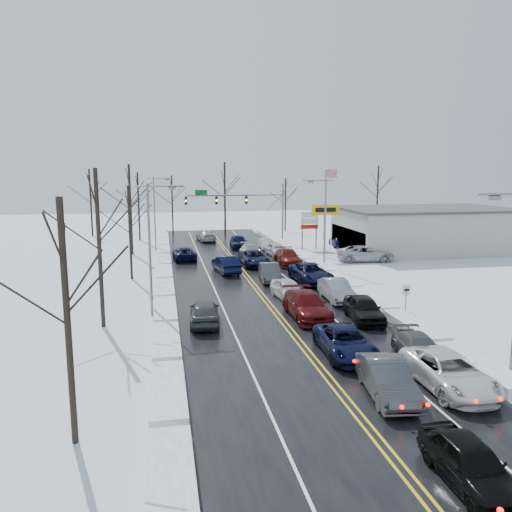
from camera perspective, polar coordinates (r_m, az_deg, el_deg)
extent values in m
plane|color=silver|center=(39.82, 0.67, -4.51)|extent=(160.00, 160.00, 0.00)
cube|color=black|center=(41.72, 0.12, -3.84)|extent=(14.00, 84.00, 0.01)
cube|color=white|center=(41.02, -10.39, -4.25)|extent=(1.53, 72.00, 0.55)
cube|color=white|center=(43.75, 9.97, -3.35)|extent=(1.53, 72.00, 0.55)
cylinder|color=slate|center=(68.01, 3.06, 4.89)|extent=(0.24, 0.24, 8.00)
cylinder|color=slate|center=(66.59, -2.40, 6.95)|extent=(13.00, 0.18, 0.18)
cylinder|color=slate|center=(67.63, 2.08, 6.06)|extent=(2.33, 0.10, 2.33)
cube|color=#0C591E|center=(66.08, -6.29, 7.22)|extent=(1.60, 0.08, 0.70)
cube|color=black|center=(66.86, -1.11, 6.41)|extent=(0.32, 0.25, 1.05)
sphere|color=#3F0705|center=(66.69, -1.09, 6.66)|extent=(0.20, 0.20, 0.20)
sphere|color=orange|center=(66.71, -1.09, 6.40)|extent=(0.22, 0.22, 0.22)
sphere|color=black|center=(66.72, -1.09, 6.14)|extent=(0.20, 0.20, 0.20)
cube|color=black|center=(66.32, -4.54, 6.35)|extent=(0.32, 0.25, 1.05)
sphere|color=#3F0705|center=(66.14, -4.53, 6.60)|extent=(0.20, 0.20, 0.20)
sphere|color=orange|center=(66.16, -4.53, 6.34)|extent=(0.22, 0.22, 0.22)
sphere|color=black|center=(66.18, -4.53, 6.08)|extent=(0.20, 0.20, 0.20)
cube|color=black|center=(66.01, -8.02, 6.27)|extent=(0.32, 0.25, 1.05)
sphere|color=#3F0705|center=(65.83, -8.02, 6.52)|extent=(0.20, 0.20, 0.20)
sphere|color=orange|center=(65.85, -8.01, 6.26)|extent=(0.22, 0.22, 0.22)
sphere|color=black|center=(65.87, -8.01, 6.00)|extent=(0.20, 0.20, 0.20)
cylinder|color=slate|center=(57.22, 7.86, 2.66)|extent=(0.20, 0.20, 5.60)
cube|color=yellow|center=(56.95, 7.92, 5.26)|extent=(3.20, 0.30, 1.20)
cube|color=black|center=(56.79, 7.97, 5.24)|extent=(2.40, 0.04, 0.50)
cylinder|color=slate|center=(62.74, 5.32, 2.61)|extent=(0.16, 0.16, 4.00)
cylinder|color=slate|center=(63.25, 6.89, 2.64)|extent=(0.16, 0.16, 4.00)
cube|color=white|center=(62.74, 6.15, 4.71)|extent=(2.20, 0.22, 0.70)
cube|color=white|center=(62.82, 6.14, 3.98)|extent=(2.20, 0.22, 0.70)
cube|color=#B5100D|center=(62.89, 6.13, 3.34)|extent=(2.20, 0.22, 0.50)
cylinder|color=slate|center=(34.87, 16.74, -5.16)|extent=(0.08, 0.08, 2.20)
cube|color=white|center=(34.65, 16.81, -3.73)|extent=(0.55, 0.05, 0.70)
cube|color=black|center=(34.62, 16.84, -3.74)|extent=(0.35, 0.02, 0.15)
cylinder|color=silver|center=(71.65, 7.77, 5.87)|extent=(0.14, 0.14, 10.00)
cube|color=#AEADA9|center=(64.56, 18.73, 2.78)|extent=(20.00, 12.00, 5.00)
cube|color=#262628|center=(60.44, 10.42, 1.83)|extent=(0.10, 11.00, 2.80)
cube|color=#3F3F42|center=(64.31, 18.86, 5.12)|extent=(20.40, 12.40, 0.30)
cylinder|color=slate|center=(25.06, 27.15, 6.29)|extent=(3.20, 0.12, 0.12)
cube|color=slate|center=(24.58, 25.64, 6.00)|extent=(0.50, 0.25, 0.18)
cylinder|color=slate|center=(50.74, 7.90, 3.68)|extent=(0.18, 0.18, 9.00)
cylinder|color=slate|center=(50.21, 7.14, 8.55)|extent=(3.20, 0.12, 0.12)
cube|color=slate|center=(49.98, 6.26, 8.39)|extent=(0.50, 0.25, 0.18)
cylinder|color=slate|center=(34.25, -12.05, 0.59)|extent=(0.18, 0.18, 9.00)
cylinder|color=slate|center=(33.83, -10.95, 7.84)|extent=(3.20, 0.12, 0.12)
cube|color=slate|center=(33.84, -9.57, 7.63)|extent=(0.50, 0.25, 0.18)
cylinder|color=slate|center=(62.05, -11.51, 4.69)|extent=(0.18, 0.18, 9.00)
cylinder|color=slate|center=(61.82, -10.90, 8.69)|extent=(3.20, 0.12, 0.12)
cube|color=slate|center=(61.83, -10.15, 8.57)|extent=(0.50, 0.25, 0.18)
cylinder|color=#2D231C|center=(18.92, -20.72, -7.36)|extent=(0.24, 0.24, 9.00)
cylinder|color=#2D231C|center=(32.42, -17.46, 0.73)|extent=(0.27, 0.27, 10.00)
cylinder|color=#2D231C|center=(46.25, -14.21, 2.56)|extent=(0.23, 0.23, 8.50)
cylinder|color=#2D231C|center=(60.10, -14.14, 5.15)|extent=(0.28, 0.28, 10.50)
cylinder|color=#2D231C|center=(72.07, -13.26, 5.52)|extent=(0.25, 0.25, 9.50)
cylinder|color=#2D231C|center=(78.65, -18.36, 5.81)|extent=(0.27, 0.27, 10.00)
cylinder|color=#2D231C|center=(79.01, -9.55, 5.83)|extent=(0.24, 0.24, 9.00)
cylinder|color=#2D231C|center=(77.53, -3.58, 6.61)|extent=(0.29, 0.29, 11.00)
cylinder|color=#2D231C|center=(80.92, 3.38, 5.86)|extent=(0.23, 0.23, 8.50)
cylinder|color=#2D231C|center=(86.60, 13.70, 6.53)|extent=(0.28, 0.28, 10.50)
imported|color=black|center=(18.74, 23.14, -22.87)|extent=(1.83, 4.38, 1.48)
imported|color=#404245|center=(23.66, 14.66, -15.20)|extent=(2.28, 5.00, 1.59)
imported|color=black|center=(27.88, 10.10, -11.08)|extent=(2.75, 5.50, 1.50)
imported|color=#4D0A0B|center=(34.20, 5.81, -7.00)|extent=(2.38, 5.82, 1.69)
imported|color=silver|center=(38.88, 3.65, -4.89)|extent=(2.22, 4.62, 1.52)
imported|color=#3D3F42|center=(44.98, 1.57, -2.84)|extent=(2.05, 4.85, 1.56)
imported|color=black|center=(52.06, -0.18, -1.08)|extent=(2.67, 5.63, 1.55)
imported|color=gray|center=(55.76, -0.68, -0.35)|extent=(2.91, 5.82, 1.62)
imported|color=black|center=(63.45, -2.02, 0.90)|extent=(2.19, 5.03, 1.69)
imported|color=silver|center=(25.25, 21.10, -13.90)|extent=(2.61, 5.64, 1.56)
imported|color=#46494B|center=(28.08, 18.07, -11.27)|extent=(2.34, 4.73, 1.32)
imported|color=black|center=(34.16, 12.19, -7.20)|extent=(2.41, 4.96, 1.63)
imported|color=gray|center=(38.85, 9.15, -5.01)|extent=(1.84, 4.93, 1.61)
imported|color=black|center=(44.63, 6.29, -2.99)|extent=(3.06, 6.09, 1.65)
imported|color=#55100B|center=(52.56, 3.64, -0.99)|extent=(2.50, 5.58, 1.59)
imported|color=silver|center=(57.83, 2.34, 0.02)|extent=(2.21, 4.68, 1.55)
imported|color=silver|center=(62.82, 1.10, 0.81)|extent=(1.53, 4.08, 1.33)
imported|color=black|center=(48.57, -3.43, -1.90)|extent=(2.43, 5.25, 1.67)
imported|color=black|center=(55.94, -8.18, -0.41)|extent=(2.66, 5.18, 1.40)
imported|color=#BABABC|center=(70.22, -5.73, 1.73)|extent=(2.75, 5.54, 1.55)
imported|color=#3F4144|center=(32.87, -5.88, -7.70)|extent=(2.21, 4.80, 1.60)
imported|color=silver|center=(55.75, 12.39, -0.58)|extent=(6.45, 3.58, 1.71)
imported|color=#3E4043|center=(60.46, 13.58, 0.18)|extent=(2.87, 5.95, 1.67)
imported|color=black|center=(65.57, 9.48, 1.06)|extent=(2.67, 5.24, 1.71)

